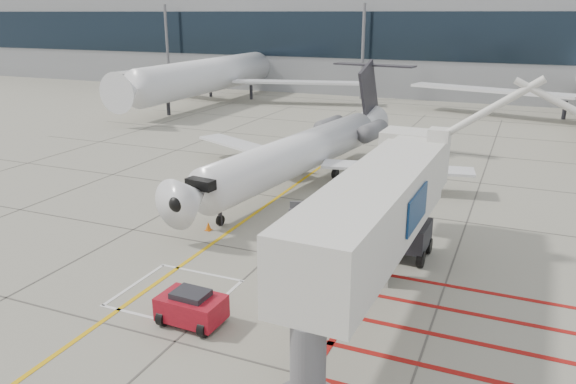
% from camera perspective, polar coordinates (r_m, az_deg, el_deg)
% --- Properties ---
extents(ground_plane, '(260.00, 260.00, 0.00)m').
position_cam_1_polar(ground_plane, '(23.40, -5.86, -10.01)').
color(ground_plane, gray).
rests_on(ground_plane, ground).
extents(regional_jet, '(25.23, 30.06, 7.17)m').
position_cam_1_polar(regional_jet, '(34.35, -0.54, 5.53)').
color(regional_jet, white).
rests_on(regional_jet, ground_plane).
extents(jet_bridge, '(8.89, 17.94, 7.08)m').
position_cam_1_polar(jet_bridge, '(20.59, 8.66, -3.28)').
color(jet_bridge, silver).
rests_on(jet_bridge, ground_plane).
extents(pushback_tug, '(2.40, 1.55, 1.37)m').
position_cam_1_polar(pushback_tug, '(21.08, -9.78, -11.39)').
color(pushback_tug, maroon).
rests_on(pushback_tug, ground_plane).
extents(baggage_cart, '(2.45, 1.99, 1.34)m').
position_cam_1_polar(baggage_cart, '(29.48, 2.19, -2.48)').
color(baggage_cart, '#515156').
rests_on(baggage_cart, ground_plane).
extents(ground_power_unit, '(2.42, 1.71, 1.75)m').
position_cam_1_polar(ground_power_unit, '(24.11, 7.61, -6.89)').
color(ground_power_unit, beige).
rests_on(ground_power_unit, ground_plane).
extents(cone_nose, '(0.33, 0.33, 0.46)m').
position_cam_1_polar(cone_nose, '(29.63, -8.10, -3.45)').
color(cone_nose, orange).
rests_on(cone_nose, ground_plane).
extents(cone_side, '(0.34, 0.34, 0.48)m').
position_cam_1_polar(cone_side, '(27.50, 7.61, -5.13)').
color(cone_side, '#F85C0D').
rests_on(cone_side, ground_plane).
extents(terminal_building, '(180.00, 28.00, 14.00)m').
position_cam_1_polar(terminal_building, '(88.10, 23.64, 13.83)').
color(terminal_building, gray).
rests_on(terminal_building, ground_plane).
extents(terminal_glass_band, '(180.00, 0.10, 6.00)m').
position_cam_1_polar(terminal_glass_band, '(74.02, 23.65, 14.13)').
color(terminal_glass_band, black).
rests_on(terminal_glass_band, ground_plane).
extents(bg_aircraft_b, '(36.71, 40.79, 12.24)m').
position_cam_1_polar(bg_aircraft_b, '(73.83, -6.77, 13.97)').
color(bg_aircraft_b, silver).
rests_on(bg_aircraft_b, ground_plane).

